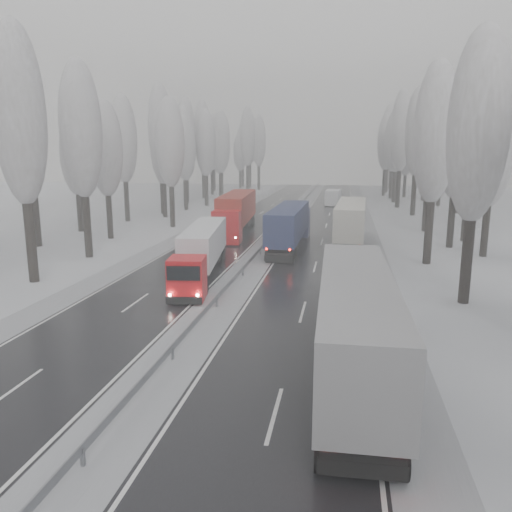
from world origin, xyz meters
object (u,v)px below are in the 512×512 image
(truck_blue_box, at_px, (290,224))
(truck_cream_box, at_px, (351,219))
(box_truck_distant, at_px, (333,197))
(truck_red_white, at_px, (202,248))
(truck_red_red, at_px, (236,211))
(truck_grey_tarp, at_px, (354,314))

(truck_blue_box, bearing_deg, truck_cream_box, 32.77)
(truck_blue_box, distance_m, box_truck_distant, 42.60)
(truck_red_white, height_order, truck_red_red, truck_red_red)
(truck_blue_box, distance_m, truck_red_red, 10.54)
(truck_grey_tarp, bearing_deg, truck_red_red, 108.60)
(truck_cream_box, xyz_separation_m, truck_red_white, (-11.28, -15.75, -0.41))
(truck_blue_box, relative_size, box_truck_distant, 2.19)
(truck_grey_tarp, relative_size, truck_cream_box, 1.03)
(truck_grey_tarp, xyz_separation_m, truck_cream_box, (0.16, 31.34, -0.07))
(truck_blue_box, height_order, box_truck_distant, truck_blue_box)
(truck_red_white, bearing_deg, box_truck_distant, 73.29)
(truck_red_red, bearing_deg, truck_grey_tarp, -74.54)
(truck_grey_tarp, relative_size, truck_blue_box, 1.07)
(box_truck_distant, bearing_deg, truck_blue_box, -89.37)
(truck_blue_box, bearing_deg, box_truck_distant, 86.73)
(truck_cream_box, bearing_deg, truck_red_white, -123.16)
(box_truck_distant, xyz_separation_m, truck_red_red, (-10.25, -34.67, 1.27))
(truck_blue_box, xyz_separation_m, box_truck_distant, (3.17, 42.47, -1.06))
(truck_red_white, bearing_deg, truck_blue_box, 58.20)
(truck_grey_tarp, bearing_deg, truck_red_white, 124.22)
(truck_blue_box, xyz_separation_m, truck_red_red, (-7.08, 7.80, 0.21))
(truck_grey_tarp, relative_size, box_truck_distant, 2.34)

